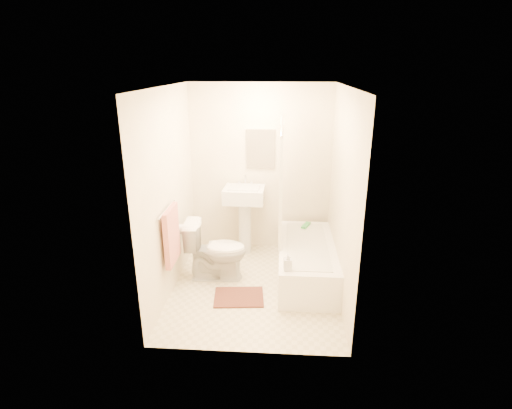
# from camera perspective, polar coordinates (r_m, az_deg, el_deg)

# --- Properties ---
(floor) EXTENTS (2.40, 2.40, 0.00)m
(floor) POSITION_cam_1_polar(r_m,az_deg,el_deg) (5.08, -0.20, -11.65)
(floor) COLOR beige
(floor) RESTS_ON ground
(ceiling) EXTENTS (2.40, 2.40, 0.00)m
(ceiling) POSITION_cam_1_polar(r_m,az_deg,el_deg) (4.36, -0.23, 16.50)
(ceiling) COLOR white
(ceiling) RESTS_ON ground
(wall_back) EXTENTS (2.00, 0.02, 2.40)m
(wall_back) POSITION_cam_1_polar(r_m,az_deg,el_deg) (5.73, 0.65, 5.05)
(wall_back) COLOR beige
(wall_back) RESTS_ON ground
(wall_left) EXTENTS (0.02, 2.40, 2.40)m
(wall_left) POSITION_cam_1_polar(r_m,az_deg,el_deg) (4.75, -12.33, 1.55)
(wall_left) COLOR beige
(wall_left) RESTS_ON ground
(wall_right) EXTENTS (0.02, 2.40, 2.40)m
(wall_right) POSITION_cam_1_polar(r_m,az_deg,el_deg) (4.62, 12.26, 1.03)
(wall_right) COLOR beige
(wall_right) RESTS_ON ground
(mirror) EXTENTS (0.40, 0.03, 0.55)m
(mirror) POSITION_cam_1_polar(r_m,az_deg,el_deg) (5.64, 0.65, 7.95)
(mirror) COLOR white
(mirror) RESTS_ON wall_back
(curtain_rod) EXTENTS (0.03, 1.70, 0.03)m
(curtain_rod) POSITION_cam_1_polar(r_m,az_deg,el_deg) (4.48, 3.77, 11.40)
(curtain_rod) COLOR silver
(curtain_rod) RESTS_ON wall_back
(shower_curtain) EXTENTS (0.04, 0.80, 1.55)m
(shower_curtain) POSITION_cam_1_polar(r_m,az_deg,el_deg) (5.04, 3.60, 3.23)
(shower_curtain) COLOR silver
(shower_curtain) RESTS_ON curtain_rod
(towel_bar) EXTENTS (0.02, 0.60, 0.02)m
(towel_bar) POSITION_cam_1_polar(r_m,az_deg,el_deg) (4.55, -12.60, -0.63)
(towel_bar) COLOR silver
(towel_bar) RESTS_ON wall_left
(towel) EXTENTS (0.06, 0.45, 0.66)m
(towel) POSITION_cam_1_polar(r_m,az_deg,el_deg) (4.66, -11.96, -4.34)
(towel) COLOR #CC7266
(towel) RESTS_ON towel_bar
(toilet_paper) EXTENTS (0.11, 0.12, 0.12)m
(toilet_paper) POSITION_cam_1_polar(r_m,az_deg,el_deg) (5.01, -10.79, -3.49)
(toilet_paper) COLOR white
(toilet_paper) RESTS_ON wall_left
(toilet) EXTENTS (0.79, 0.46, 0.76)m
(toilet) POSITION_cam_1_polar(r_m,az_deg,el_deg) (5.14, -5.72, -6.54)
(toilet) COLOR white
(toilet) RESTS_ON floor
(sink) EXTENTS (0.57, 0.46, 1.09)m
(sink) POSITION_cam_1_polar(r_m,az_deg,el_deg) (5.71, -1.64, -1.92)
(sink) COLOR silver
(sink) RESTS_ON floor
(bathtub) EXTENTS (0.70, 1.61, 0.45)m
(bathtub) POSITION_cam_1_polar(r_m,az_deg,el_deg) (5.23, 7.21, -8.00)
(bathtub) COLOR white
(bathtub) RESTS_ON floor
(bath_mat) EXTENTS (0.62, 0.49, 0.02)m
(bath_mat) POSITION_cam_1_polar(r_m,az_deg,el_deg) (4.87, -2.46, -13.07)
(bath_mat) COLOR #471F1A
(bath_mat) RESTS_ON floor
(soap_bottle) EXTENTS (0.10, 0.10, 0.20)m
(soap_bottle) POSITION_cam_1_polar(r_m,az_deg,el_deg) (4.48, 4.57, -8.17)
(soap_bottle) COLOR white
(soap_bottle) RESTS_ON bathtub
(scrub_brush) EXTENTS (0.15, 0.23, 0.04)m
(scrub_brush) POSITION_cam_1_polar(r_m,az_deg,el_deg) (5.67, 7.14, -3.02)
(scrub_brush) COLOR green
(scrub_brush) RESTS_ON bathtub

